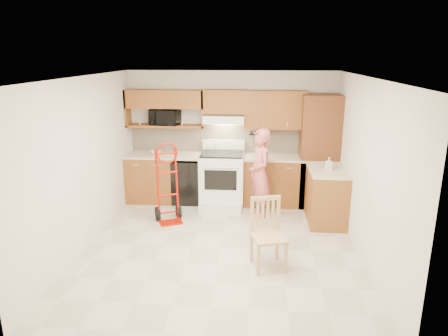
# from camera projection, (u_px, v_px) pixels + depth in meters

# --- Properties ---
(floor) EXTENTS (4.00, 4.50, 0.02)m
(floor) POSITION_uv_depth(u_px,v_px,m) (221.00, 248.00, 6.12)
(floor) COLOR beige
(floor) RESTS_ON ground
(ceiling) EXTENTS (4.00, 4.50, 0.02)m
(ceiling) POSITION_uv_depth(u_px,v_px,m) (221.00, 77.00, 5.44)
(ceiling) COLOR white
(ceiling) RESTS_ON ground
(wall_back) EXTENTS (4.00, 0.02, 2.50)m
(wall_back) POSITION_uv_depth(u_px,v_px,m) (231.00, 136.00, 7.95)
(wall_back) COLOR white
(wall_back) RESTS_ON ground
(wall_front) EXTENTS (4.00, 0.02, 2.50)m
(wall_front) POSITION_uv_depth(u_px,v_px,m) (199.00, 236.00, 3.61)
(wall_front) COLOR white
(wall_front) RESTS_ON ground
(wall_left) EXTENTS (0.02, 4.50, 2.50)m
(wall_left) POSITION_uv_depth(u_px,v_px,m) (84.00, 164.00, 5.94)
(wall_left) COLOR white
(wall_left) RESTS_ON ground
(wall_right) EXTENTS (0.02, 4.50, 2.50)m
(wall_right) POSITION_uv_depth(u_px,v_px,m) (366.00, 171.00, 5.63)
(wall_right) COLOR white
(wall_right) RESTS_ON ground
(backsplash) EXTENTS (3.92, 0.03, 0.55)m
(backsplash) POSITION_uv_depth(u_px,v_px,m) (231.00, 139.00, 7.94)
(backsplash) COLOR beige
(backsplash) RESTS_ON wall_back
(lower_cab_left) EXTENTS (0.90, 0.60, 0.90)m
(lower_cab_left) POSITION_uv_depth(u_px,v_px,m) (151.00, 178.00, 7.99)
(lower_cab_left) COLOR brown
(lower_cab_left) RESTS_ON ground
(dishwasher) EXTENTS (0.60, 0.60, 0.85)m
(dishwasher) POSITION_uv_depth(u_px,v_px,m) (189.00, 180.00, 7.94)
(dishwasher) COLOR black
(dishwasher) RESTS_ON ground
(lower_cab_right) EXTENTS (1.14, 0.60, 0.90)m
(lower_cab_right) POSITION_uv_depth(u_px,v_px,m) (273.00, 181.00, 7.81)
(lower_cab_right) COLOR brown
(lower_cab_right) RESTS_ON ground
(countertop_left) EXTENTS (1.50, 0.63, 0.04)m
(countertop_left) POSITION_uv_depth(u_px,v_px,m) (165.00, 155.00, 7.84)
(countertop_left) COLOR beige
(countertop_left) RESTS_ON lower_cab_left
(countertop_right) EXTENTS (1.14, 0.63, 0.04)m
(countertop_right) POSITION_uv_depth(u_px,v_px,m) (274.00, 157.00, 7.68)
(countertop_right) COLOR beige
(countertop_right) RESTS_ON lower_cab_right
(cab_return_right) EXTENTS (0.60, 1.00, 0.90)m
(cab_return_right) POSITION_uv_depth(u_px,v_px,m) (326.00, 196.00, 6.97)
(cab_return_right) COLOR brown
(cab_return_right) RESTS_ON ground
(countertop_return) EXTENTS (0.63, 1.00, 0.04)m
(countertop_return) POSITION_uv_depth(u_px,v_px,m) (328.00, 170.00, 6.84)
(countertop_return) COLOR beige
(countertop_return) RESTS_ON cab_return_right
(pantry_tall) EXTENTS (0.70, 0.60, 2.10)m
(pantry_tall) POSITION_uv_depth(u_px,v_px,m) (319.00, 151.00, 7.58)
(pantry_tall) COLOR #502C15
(pantry_tall) RESTS_ON ground
(upper_cab_left) EXTENTS (1.50, 0.33, 0.34)m
(upper_cab_left) POSITION_uv_depth(u_px,v_px,m) (165.00, 99.00, 7.68)
(upper_cab_left) COLOR brown
(upper_cab_left) RESTS_ON wall_back
(upper_shelf_mw) EXTENTS (1.50, 0.33, 0.04)m
(upper_shelf_mw) POSITION_uv_depth(u_px,v_px,m) (166.00, 126.00, 7.82)
(upper_shelf_mw) COLOR brown
(upper_shelf_mw) RESTS_ON wall_back
(upper_cab_center) EXTENTS (0.76, 0.33, 0.44)m
(upper_cab_center) POSITION_uv_depth(u_px,v_px,m) (224.00, 102.00, 7.60)
(upper_cab_center) COLOR brown
(upper_cab_center) RESTS_ON wall_back
(upper_cab_right) EXTENTS (1.14, 0.33, 0.70)m
(upper_cab_right) POSITION_uv_depth(u_px,v_px,m) (275.00, 110.00, 7.57)
(upper_cab_right) COLOR brown
(upper_cab_right) RESTS_ON wall_back
(range_hood) EXTENTS (0.76, 0.46, 0.14)m
(range_hood) POSITION_uv_depth(u_px,v_px,m) (224.00, 119.00, 7.63)
(range_hood) COLOR white
(range_hood) RESTS_ON wall_back
(knife_strip) EXTENTS (0.40, 0.05, 0.29)m
(knife_strip) POSITION_uv_depth(u_px,v_px,m) (260.00, 138.00, 7.86)
(knife_strip) COLOR black
(knife_strip) RESTS_ON backsplash
(microwave) EXTENTS (0.59, 0.44, 0.30)m
(microwave) POSITION_uv_depth(u_px,v_px,m) (165.00, 117.00, 7.77)
(microwave) COLOR black
(microwave) RESTS_ON upper_shelf_mw
(range) EXTENTS (0.81, 1.07, 1.20)m
(range) POSITION_uv_depth(u_px,v_px,m) (222.00, 175.00, 7.67)
(range) COLOR white
(range) RESTS_ON ground
(person) EXTENTS (0.54, 0.67, 1.58)m
(person) POSITION_uv_depth(u_px,v_px,m) (260.00, 174.00, 7.08)
(person) COLOR #D35F63
(person) RESTS_ON ground
(hand_truck) EXTENTS (0.63, 0.61, 1.26)m
(hand_truck) POSITION_uv_depth(u_px,v_px,m) (168.00, 187.00, 6.91)
(hand_truck) COLOR #A91202
(hand_truck) RESTS_ON ground
(dining_chair) EXTENTS (0.54, 0.56, 0.96)m
(dining_chair) POSITION_uv_depth(u_px,v_px,m) (269.00, 235.00, 5.43)
(dining_chair) COLOR tan
(dining_chair) RESTS_ON ground
(soap_bottle) EXTENTS (0.11, 0.11, 0.21)m
(soap_bottle) POSITION_uv_depth(u_px,v_px,m) (329.00, 163.00, 6.78)
(soap_bottle) COLOR white
(soap_bottle) RESTS_ON countertop_return
(bowl) EXTENTS (0.27, 0.27, 0.06)m
(bowl) POSITION_uv_depth(u_px,v_px,m) (156.00, 153.00, 7.84)
(bowl) COLOR white
(bowl) RESTS_ON countertop_left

